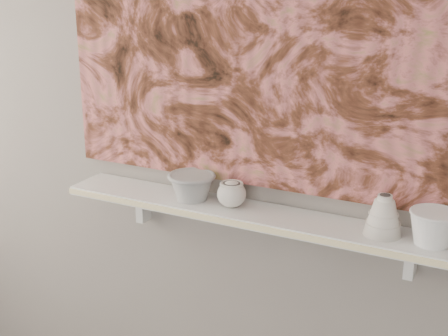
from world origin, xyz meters
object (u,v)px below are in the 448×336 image
Objects in this scene: shelf at (256,215)px; bowl_grey at (192,186)px; bowl_white at (433,227)px; painting at (270,18)px; bell_vessel at (384,215)px; cup_cream at (232,194)px.

bowl_grey is (-0.24, 0.00, 0.06)m from shelf.
bowl_grey is 1.17× the size of bowl_white.
painting is at bearing 171.71° from bowl_white.
bell_vessel is (0.41, -0.08, -0.55)m from painting.
shelf is 0.93× the size of painting.
bell_vessel is 0.90× the size of bowl_white.
shelf is at bearing 180.00° from bowl_white.
painting reaches higher than cup_cream.
painting is 0.58m from cup_cream.
painting is at bearing 18.41° from bowl_grey.
shelf is 0.56m from bowl_white.
bell_vessel is at bearing -11.12° from painting.
bell_vessel is at bearing 180.00° from bowl_white.
bowl_white is at bearing 0.00° from bell_vessel.
bowl_grey is 0.15m from cup_cream.
bell_vessel is (0.41, 0.00, 0.08)m from shelf.
cup_cream is 0.69× the size of bowl_white.
shelf is at bearing 0.00° from cup_cream.
bowl_white is (0.14, 0.00, -0.01)m from bell_vessel.
painting is 10.69× the size of bowl_white.
cup_cream is at bearing 180.00° from bowl_white.
bell_vessel reaches higher than bowl_white.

